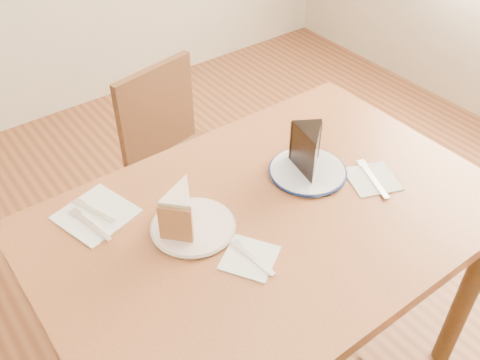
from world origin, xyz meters
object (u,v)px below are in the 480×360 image
object	(u,v)px
table	(269,240)
carrot_cake	(182,207)
chair_far	(183,164)
plate_cream	(193,227)
plate_navy	(307,171)
chocolate_cake	(309,154)

from	to	relation	value
table	carrot_cake	world-z (taller)	carrot_cake
chair_far	plate_cream	bearing A→B (deg)	50.81
chair_far	carrot_cake	size ratio (longest dim) A/B	7.24
table	plate_navy	size ratio (longest dim) A/B	5.69
plate_navy	chair_far	bearing A→B (deg)	97.37
table	chocolate_cake	distance (m)	0.26
carrot_cake	chocolate_cake	size ratio (longest dim) A/B	0.93
plate_cream	plate_navy	bearing A→B (deg)	-1.28
plate_navy	carrot_cake	size ratio (longest dim) A/B	1.88
plate_cream	plate_navy	world-z (taller)	same
plate_navy	chocolate_cake	world-z (taller)	chocolate_cake
table	carrot_cake	bearing A→B (deg)	153.78
table	plate_navy	world-z (taller)	plate_navy
table	plate_cream	bearing A→B (deg)	158.09
plate_cream	chocolate_cake	size ratio (longest dim) A/B	1.69
plate_navy	carrot_cake	xyz separation A→B (m)	(-0.39, 0.03, 0.06)
table	chocolate_cake	bearing A→B (deg)	18.89
carrot_cake	chocolate_cake	world-z (taller)	chocolate_cake
plate_cream	chocolate_cake	xyz separation A→B (m)	(0.37, -0.01, 0.07)
plate_cream	chocolate_cake	distance (m)	0.38
plate_cream	plate_navy	size ratio (longest dim) A/B	0.97
table	chair_far	bearing A→B (deg)	79.87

